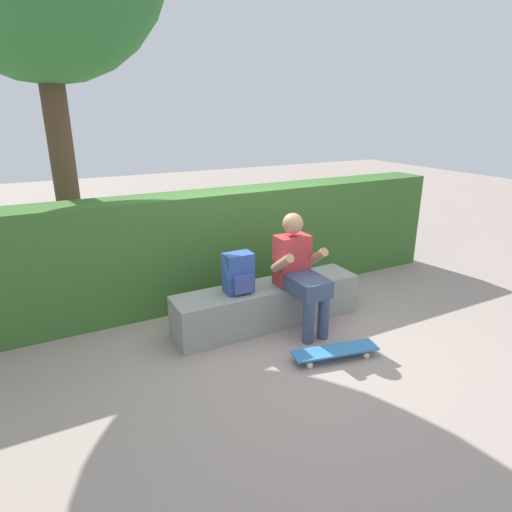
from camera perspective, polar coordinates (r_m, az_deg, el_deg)
name	(u,v)px	position (r m, az deg, el deg)	size (l,w,h in m)	color
ground_plane	(281,334)	(4.41, 3.35, -10.32)	(24.00, 24.00, 0.00)	gray
bench_main	(268,304)	(4.52, 1.63, -6.45)	(2.02, 0.44, 0.43)	gray
person_skater	(299,270)	(4.31, 5.78, -1.81)	(0.49, 0.62, 1.18)	#B73338
skateboard_near_person	(335,351)	(4.05, 10.47, -12.30)	(0.82, 0.35, 0.09)	teal
backpack_on_bench	(239,274)	(4.21, -2.32, -2.36)	(0.28, 0.23, 0.40)	#2D4C99
hedge_row	(203,248)	(5.00, -7.05, 1.12)	(6.42, 0.50, 1.28)	#366229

